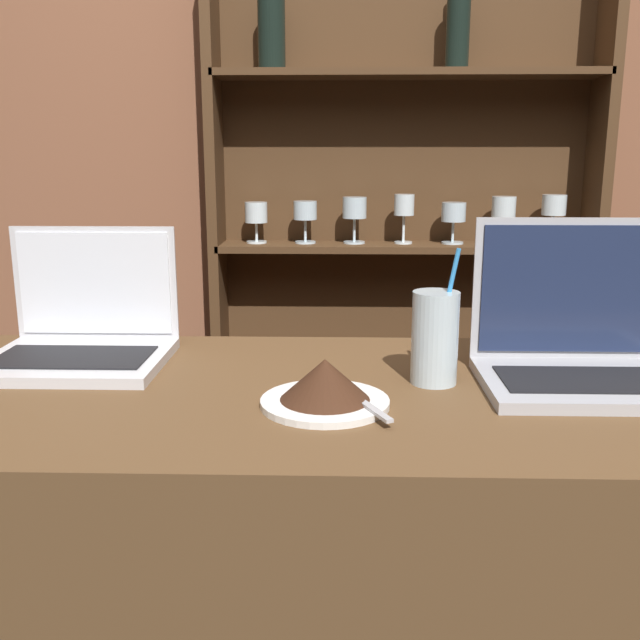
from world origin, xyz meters
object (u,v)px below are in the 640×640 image
Objects in this scene: laptop_near at (83,334)px; laptop_far at (585,347)px; cake_plate at (325,385)px; water_glass at (435,338)px.

laptop_far reaches higher than laptop_near.
cake_plate is at bearing -27.68° from laptop_near.
laptop_near is 1.61× the size of cake_plate.
water_glass reaches higher than cake_plate.
laptop_near is at bearing 173.25° from laptop_far.
laptop_far is (0.83, -0.10, 0.01)m from laptop_near.
laptop_far is at bearing 3.48° from water_glass.
laptop_near reaches higher than cake_plate.
laptop_far is 0.43m from cake_plate.
laptop_near is 0.48m from cake_plate.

